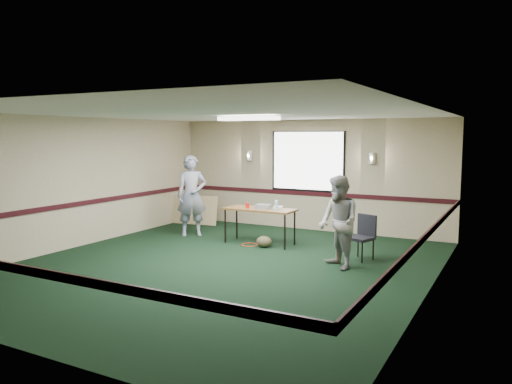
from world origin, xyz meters
The scene contains 13 objects.
ground centered at (0.00, 0.00, 0.00)m, with size 8.00×8.00×0.00m, color black.
room_shell centered at (0.00, 2.12, 1.58)m, with size 8.00×8.02×8.00m.
folding_table centered at (-0.26, 1.95, 0.71)m, with size 1.54×0.62×0.77m.
projector centered at (-0.17, 1.93, 0.82)m, with size 0.28×0.24×0.09m, color gray.
game_console centered at (0.08, 2.15, 0.79)m, with size 0.18×0.15×0.05m, color silver.
red_cup centered at (-0.50, 1.84, 0.83)m, with size 0.08×0.08×0.11m, color red.
water_bottle centered at (0.21, 1.79, 0.88)m, with size 0.07×0.07×0.22m, color #9BDAFE.
duffel_bag centered at (-0.03, 1.70, 0.12)m, with size 0.33×0.25×0.24m, color #484029.
cable_coil centered at (-0.39, 1.74, 0.01)m, with size 0.34×0.34×0.02m, color red.
folded_table centered at (-2.98, 3.26, 0.38)m, with size 1.47×0.06×0.76m, color tan.
conference_chair centered at (2.07, 1.69, 0.49)m, with size 0.53×0.54×0.84m.
person_left centered at (-2.07, 2.02, 0.93)m, with size 0.68×0.45×1.87m, color #425A92.
person_right centered at (1.87, 0.86, 0.82)m, with size 0.79×0.62×1.63m, color #7193B0.
Camera 1 is at (4.63, -7.36, 2.31)m, focal length 35.00 mm.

